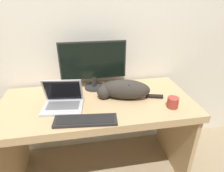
{
  "coord_description": "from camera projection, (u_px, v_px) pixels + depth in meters",
  "views": [
    {
      "loc": [
        -0.1,
        -0.95,
        1.55
      ],
      "look_at": [
        0.12,
        0.31,
        0.92
      ],
      "focal_mm": 30.0,
      "sensor_mm": 36.0,
      "label": 1
    }
  ],
  "objects": [
    {
      "name": "cat",
      "position": [
        123.0,
        89.0,
        1.51
      ],
      "size": [
        0.54,
        0.26,
        0.16
      ],
      "rotation": [
        0.0,
        0.0,
        -0.28
      ],
      "color": "#332D28",
      "rests_on": "desk"
    },
    {
      "name": "desk",
      "position": [
        98.0,
        117.0,
        1.57
      ],
      "size": [
        1.54,
        0.69,
        0.78
      ],
      "color": "tan",
      "rests_on": "ground_plane"
    },
    {
      "name": "external_keyboard",
      "position": [
        86.0,
        120.0,
        1.25
      ],
      "size": [
        0.43,
        0.16,
        0.02
      ],
      "rotation": [
        0.0,
        0.0,
        -0.1
      ],
      "color": "black",
      "rests_on": "desk"
    },
    {
      "name": "laptop",
      "position": [
        63.0,
        102.0,
        1.4
      ],
      "size": [
        0.32,
        0.25,
        0.22
      ],
      "rotation": [
        0.0,
        0.0,
        -0.13
      ],
      "color": "#B7B7BC",
      "rests_on": "desk"
    },
    {
      "name": "monitor",
      "position": [
        93.0,
        64.0,
        1.61
      ],
      "size": [
        0.57,
        0.18,
        0.42
      ],
      "color": "#282828",
      "rests_on": "desk"
    },
    {
      "name": "wall_back",
      "position": [
        90.0,
        25.0,
        1.63
      ],
      "size": [
        6.4,
        0.06,
        2.6
      ],
      "color": "silver",
      "rests_on": "ground_plane"
    },
    {
      "name": "coffee_mug",
      "position": [
        173.0,
        102.0,
        1.4
      ],
      "size": [
        0.08,
        0.08,
        0.08
      ],
      "color": "#9E382D",
      "rests_on": "desk"
    }
  ]
}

